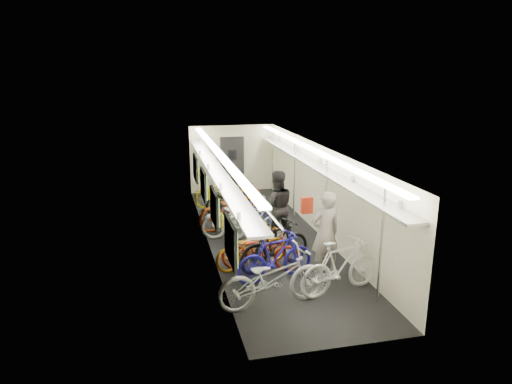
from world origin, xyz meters
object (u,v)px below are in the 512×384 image
bicycle_1 (275,257)px  passenger_near (325,234)px  bicycle_0 (273,278)px  backpack (307,205)px  passenger_mid (277,207)px

bicycle_1 → passenger_near: size_ratio=0.95×
bicycle_0 → backpack: 2.57m
passenger_mid → bicycle_0: bearing=77.3°
bicycle_1 → passenger_near: passenger_near is taller
bicycle_0 → bicycle_1: bearing=-25.3°
passenger_mid → backpack: (0.41, -1.14, 0.35)m
bicycle_1 → passenger_mid: size_ratio=0.95×
passenger_mid → passenger_near: bearing=106.9°
bicycle_1 → backpack: backpack is taller
bicycle_1 → backpack: size_ratio=4.64×
bicycle_0 → bicycle_1: (0.32, 1.02, -0.03)m
passenger_near → passenger_mid: bearing=-87.2°
bicycle_0 → passenger_mid: 3.36m
passenger_near → backpack: 1.04m
backpack → passenger_mid: bearing=113.9°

